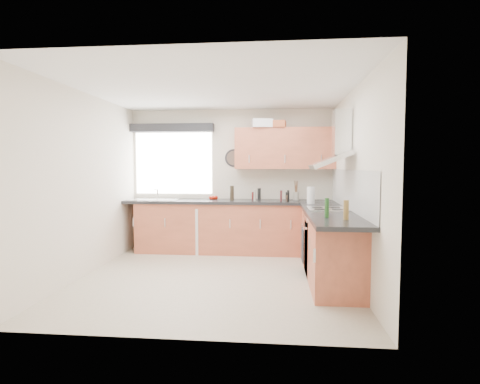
# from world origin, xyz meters

# --- Properties ---
(ground_plane) EXTENTS (3.60, 3.60, 0.00)m
(ground_plane) POSITION_xyz_m (0.00, 0.00, 0.00)
(ground_plane) COLOR beige
(ceiling) EXTENTS (3.60, 3.60, 0.02)m
(ceiling) POSITION_xyz_m (0.00, 0.00, 2.50)
(ceiling) COLOR white
(ceiling) RESTS_ON wall_back
(wall_back) EXTENTS (3.60, 0.02, 2.50)m
(wall_back) POSITION_xyz_m (0.00, 1.80, 1.25)
(wall_back) COLOR silver
(wall_back) RESTS_ON ground_plane
(wall_front) EXTENTS (3.60, 0.02, 2.50)m
(wall_front) POSITION_xyz_m (0.00, -1.80, 1.25)
(wall_front) COLOR silver
(wall_front) RESTS_ON ground_plane
(wall_left) EXTENTS (0.02, 3.60, 2.50)m
(wall_left) POSITION_xyz_m (-1.80, 0.00, 1.25)
(wall_left) COLOR silver
(wall_left) RESTS_ON ground_plane
(wall_right) EXTENTS (0.02, 3.60, 2.50)m
(wall_right) POSITION_xyz_m (1.80, 0.00, 1.25)
(wall_right) COLOR silver
(wall_right) RESTS_ON ground_plane
(window) EXTENTS (1.40, 0.02, 1.10)m
(window) POSITION_xyz_m (-1.05, 1.79, 1.55)
(window) COLOR white
(window) RESTS_ON wall_back
(window_blind) EXTENTS (1.50, 0.18, 0.14)m
(window_blind) POSITION_xyz_m (-1.05, 1.70, 2.18)
(window_blind) COLOR #232327
(window_blind) RESTS_ON wall_back
(splashback) EXTENTS (0.01, 3.00, 0.54)m
(splashback) POSITION_xyz_m (1.79, 0.30, 1.18)
(splashback) COLOR white
(splashback) RESTS_ON wall_right
(base_cab_back) EXTENTS (3.00, 0.58, 0.86)m
(base_cab_back) POSITION_xyz_m (-0.10, 1.51, 0.43)
(base_cab_back) COLOR #AA5439
(base_cab_back) RESTS_ON ground_plane
(base_cab_corner) EXTENTS (0.60, 0.60, 0.86)m
(base_cab_corner) POSITION_xyz_m (1.50, 1.50, 0.43)
(base_cab_corner) COLOR #AA5439
(base_cab_corner) RESTS_ON ground_plane
(base_cab_right) EXTENTS (0.58, 2.10, 0.86)m
(base_cab_right) POSITION_xyz_m (1.51, 0.15, 0.43)
(base_cab_right) COLOR #AA5439
(base_cab_right) RESTS_ON ground_plane
(worktop_back) EXTENTS (3.60, 0.62, 0.05)m
(worktop_back) POSITION_xyz_m (0.00, 1.50, 0.89)
(worktop_back) COLOR black
(worktop_back) RESTS_ON base_cab_back
(worktop_right) EXTENTS (0.62, 2.42, 0.05)m
(worktop_right) POSITION_xyz_m (1.50, 0.00, 0.89)
(worktop_right) COLOR black
(worktop_right) RESTS_ON base_cab_right
(sink) EXTENTS (0.84, 0.46, 0.10)m
(sink) POSITION_xyz_m (-1.33, 1.50, 0.95)
(sink) COLOR silver
(sink) RESTS_ON worktop_back
(oven) EXTENTS (0.56, 0.58, 0.85)m
(oven) POSITION_xyz_m (1.50, 0.30, 0.42)
(oven) COLOR black
(oven) RESTS_ON ground_plane
(hob_plate) EXTENTS (0.52, 0.52, 0.01)m
(hob_plate) POSITION_xyz_m (1.50, 0.30, 0.92)
(hob_plate) COLOR silver
(hob_plate) RESTS_ON worktop_right
(extractor_hood) EXTENTS (0.52, 0.78, 0.66)m
(extractor_hood) POSITION_xyz_m (1.60, 0.30, 1.77)
(extractor_hood) COLOR silver
(extractor_hood) RESTS_ON wall_right
(upper_cabinets) EXTENTS (1.70, 0.35, 0.70)m
(upper_cabinets) POSITION_xyz_m (0.95, 1.62, 1.80)
(upper_cabinets) COLOR #AA5439
(upper_cabinets) RESTS_ON wall_back
(washing_machine) EXTENTS (0.63, 0.62, 0.78)m
(washing_machine) POSITION_xyz_m (-0.70, 1.52, 0.39)
(washing_machine) COLOR white
(washing_machine) RESTS_ON ground_plane
(wall_clock) EXTENTS (0.32, 0.04, 0.32)m
(wall_clock) POSITION_xyz_m (0.05, 1.78, 1.64)
(wall_clock) COLOR #232327
(wall_clock) RESTS_ON wall_back
(casserole) EXTENTS (0.37, 0.30, 0.14)m
(casserole) POSITION_xyz_m (0.56, 1.52, 2.22)
(casserole) COLOR white
(casserole) RESTS_ON upper_cabinets
(storage_box) EXTENTS (0.27, 0.23, 0.11)m
(storage_box) POSITION_xyz_m (0.84, 1.52, 2.21)
(storage_box) COLOR #AE4F2B
(storage_box) RESTS_ON upper_cabinets
(utensil_pot) EXTENTS (0.10, 0.10, 0.14)m
(utensil_pot) POSITION_xyz_m (1.15, 1.62, 0.98)
(utensil_pot) COLOR #A59C8B
(utensil_pot) RESTS_ON worktop_back
(kitchen_roll) EXTENTS (0.14, 0.14, 0.26)m
(kitchen_roll) POSITION_xyz_m (1.35, 1.05, 1.04)
(kitchen_roll) COLOR white
(kitchen_roll) RESTS_ON worktop_right
(tomato_cluster) EXTENTS (0.14, 0.14, 0.06)m
(tomato_cluster) POSITION_xyz_m (-0.30, 1.65, 0.94)
(tomato_cluster) COLOR #A11506
(tomato_cluster) RESTS_ON worktop_back
(jar_0) EXTENTS (0.04, 0.04, 0.19)m
(jar_0) POSITION_xyz_m (0.45, 1.37, 1.00)
(jar_0) COLOR #9C9585
(jar_0) RESTS_ON worktop_back
(jar_1) EXTENTS (0.04, 0.04, 0.17)m
(jar_1) POSITION_xyz_m (1.01, 1.59, 1.00)
(jar_1) COLOR black
(jar_1) RESTS_ON worktop_back
(jar_2) EXTENTS (0.04, 0.04, 0.11)m
(jar_2) POSITION_xyz_m (0.98, 1.36, 0.96)
(jar_2) COLOR #3B2A21
(jar_2) RESTS_ON worktop_back
(jar_3) EXTENTS (0.06, 0.06, 0.20)m
(jar_3) POSITION_xyz_m (0.51, 1.63, 1.01)
(jar_3) COLOR black
(jar_3) RESTS_ON worktop_back
(jar_4) EXTENTS (0.04, 0.04, 0.18)m
(jar_4) POSITION_xyz_m (0.89, 1.40, 1.00)
(jar_4) COLOR #4A1A1C
(jar_4) RESTS_ON worktop_back
(jar_5) EXTENTS (0.07, 0.07, 0.25)m
(jar_5) POSITION_xyz_m (0.06, 1.45, 1.04)
(jar_5) COLOR black
(jar_5) RESTS_ON worktop_back
(jar_6) EXTENTS (0.04, 0.04, 0.13)m
(jar_6) POSITION_xyz_m (0.40, 1.69, 0.98)
(jar_6) COLOR #571212
(jar_6) RESTS_ON worktop_back
(jar_7) EXTENTS (0.07, 0.07, 0.15)m
(jar_7) POSITION_xyz_m (1.00, 1.40, 0.99)
(jar_7) COLOR black
(jar_7) RESTS_ON worktop_back
(bottle_0) EXTENTS (0.05, 0.05, 0.22)m
(bottle_0) POSITION_xyz_m (1.38, -0.53, 1.02)
(bottle_0) COLOR #1E4E1C
(bottle_0) RESTS_ON worktop_right
(bottle_1) EXTENTS (0.06, 0.06, 0.22)m
(bottle_1) POSITION_xyz_m (1.57, -0.70, 1.02)
(bottle_1) COLOR olive
(bottle_1) RESTS_ON worktop_right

